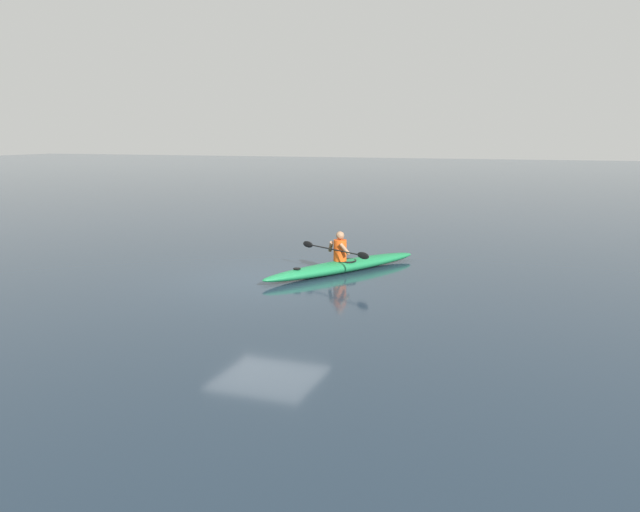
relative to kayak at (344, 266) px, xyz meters
The scene contains 3 objects.
ground_plane 2.12m from the kayak, 46.81° to the left, with size 160.00×160.00×0.00m, color #1E2D3D.
kayak is the anchor object (origin of this frame).
kayaker 0.50m from the kayak, 60.48° to the left, with size 2.18×1.26×0.76m.
Camera 1 is at (-6.30, 13.63, 3.48)m, focal length 35.60 mm.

